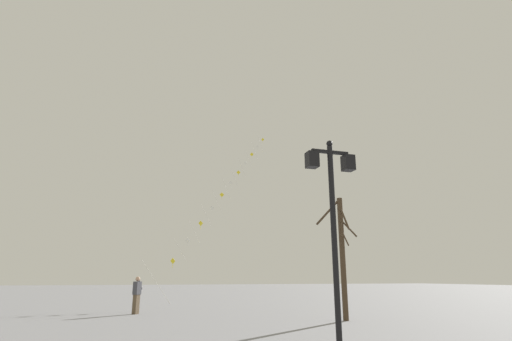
{
  "coord_description": "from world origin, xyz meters",
  "views": [
    {
      "loc": [
        -1.35,
        -0.73,
        1.67
      ],
      "look_at": [
        4.24,
        17.41,
        6.77
      ],
      "focal_mm": 27.99,
      "sensor_mm": 36.0,
      "label": 1
    }
  ],
  "objects": [
    {
      "name": "ground_plane",
      "position": [
        0.0,
        20.0,
        0.0
      ],
      "size": [
        160.0,
        160.0,
        0.0
      ],
      "primitive_type": "plane",
      "color": "gray"
    },
    {
      "name": "twin_lantern_lamp_post",
      "position": [
        3.3,
        7.96,
        3.49
      ],
      "size": [
        1.29,
        0.28,
        5.07
      ],
      "color": "black",
      "rests_on": "ground_plane"
    },
    {
      "name": "kite_train",
      "position": [
        5.28,
        29.1,
        8.18
      ],
      "size": [
        11.9,
        15.99,
        15.78
      ],
      "color": "brown",
      "rests_on": "ground_plane"
    },
    {
      "name": "kite_flyer",
      "position": [
        -0.94,
        19.92,
        0.9
      ],
      "size": [
        0.48,
        0.59,
        1.71
      ],
      "rotation": [
        0.0,
        0.0,
        0.97
      ],
      "color": "brown",
      "rests_on": "ground_plane"
    },
    {
      "name": "bare_tree",
      "position": [
        7.02,
        14.31,
        2.65
      ],
      "size": [
        1.53,
        1.2,
        4.96
      ],
      "color": "#423323",
      "rests_on": "ground_plane"
    }
  ]
}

